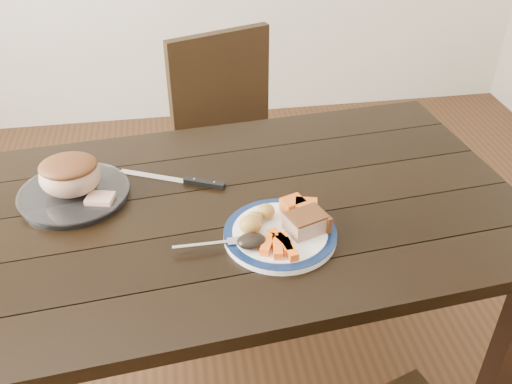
{
  "coord_description": "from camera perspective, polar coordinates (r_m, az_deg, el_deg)",
  "views": [
    {
      "loc": [
        -0.11,
        -1.23,
        1.66
      ],
      "look_at": [
        0.08,
        -0.02,
        0.8
      ],
      "focal_mm": 40.0,
      "sensor_mm": 36.0,
      "label": 1
    }
  ],
  "objects": [
    {
      "name": "ground",
      "position": [
        2.07,
        -2.4,
        -18.34
      ],
      "size": [
        4.0,
        4.0,
        0.0
      ],
      "primitive_type": "plane",
      "color": "#472B16",
      "rests_on": "ground"
    },
    {
      "name": "carving_knife",
      "position": [
        1.63,
        -6.5,
        1.08
      ],
      "size": [
        0.3,
        0.15,
        0.01
      ],
      "rotation": [
        0.0,
        0.0,
        -0.43
      ],
      "color": "silver",
      "rests_on": "dining_table"
    },
    {
      "name": "cut_slice",
      "position": [
        1.57,
        -15.31,
        -0.68
      ],
      "size": [
        0.08,
        0.07,
        0.02
      ],
      "primitive_type": "cube",
      "rotation": [
        0.0,
        0.0,
        -0.26
      ],
      "color": "tan",
      "rests_on": "serving_platter"
    },
    {
      "name": "pumpkin_wedges",
      "position": [
        1.46,
        4.36,
        -1.48
      ],
      "size": [
        0.1,
        0.08,
        0.04
      ],
      "color": "orange",
      "rests_on": "dinner_plate"
    },
    {
      "name": "serving_platter",
      "position": [
        1.63,
        -17.7,
        -0.28
      ],
      "size": [
        0.29,
        0.29,
        0.02
      ],
      "primitive_type": "cylinder",
      "color": "white",
      "rests_on": "dining_table"
    },
    {
      "name": "pork_slice",
      "position": [
        1.41,
        4.99,
        -3.12
      ],
      "size": [
        0.11,
        0.1,
        0.04
      ],
      "primitive_type": "cube",
      "rotation": [
        0.0,
        0.0,
        0.34
      ],
      "color": "tan",
      "rests_on": "dinner_plate"
    },
    {
      "name": "dinner_plate",
      "position": [
        1.42,
        2.41,
        -4.28
      ],
      "size": [
        0.28,
        0.28,
        0.02
      ],
      "primitive_type": "cylinder",
      "color": "white",
      "rests_on": "dining_table"
    },
    {
      "name": "dark_mushroom",
      "position": [
        1.36,
        -0.44,
        -4.93
      ],
      "size": [
        0.07,
        0.05,
        0.03
      ],
      "primitive_type": "ellipsoid",
      "color": "black",
      "rests_on": "dinner_plate"
    },
    {
      "name": "roast_joint",
      "position": [
        1.6,
        -18.08,
        1.5
      ],
      "size": [
        0.16,
        0.14,
        0.11
      ],
      "primitive_type": "ellipsoid",
      "color": "tan",
      "rests_on": "serving_platter"
    },
    {
      "name": "plate_rim",
      "position": [
        1.42,
        2.42,
        -4.02
      ],
      "size": [
        0.28,
        0.28,
        0.02
      ],
      "primitive_type": "torus",
      "color": "#0C1B3E",
      "rests_on": "dinner_plate"
    },
    {
      "name": "chair_far",
      "position": [
        2.28,
        -2.22,
        5.15
      ],
      "size": [
        0.54,
        0.55,
        0.93
      ],
      "rotation": [
        0.0,
        0.0,
        3.49
      ],
      "color": "black",
      "rests_on": "ground"
    },
    {
      "name": "carrot_batons",
      "position": [
        1.36,
        2.38,
        -5.29
      ],
      "size": [
        0.09,
        0.11,
        0.02
      ],
      "color": "orange",
      "rests_on": "dinner_plate"
    },
    {
      "name": "roasted_potatoes",
      "position": [
        1.41,
        -0.0,
        -2.76
      ],
      "size": [
        0.1,
        0.1,
        0.05
      ],
      "color": "gold",
      "rests_on": "dinner_plate"
    },
    {
      "name": "dining_table",
      "position": [
        1.59,
        -2.97,
        -4.07
      ],
      "size": [
        1.68,
        1.05,
        0.75
      ],
      "rotation": [
        0.0,
        0.0,
        0.1
      ],
      "color": "black",
      "rests_on": "ground"
    },
    {
      "name": "fork",
      "position": [
        1.38,
        -4.11,
        -5.17
      ],
      "size": [
        0.18,
        0.03,
        0.0
      ],
      "rotation": [
        0.0,
        0.0,
        0.01
      ],
      "color": "silver",
      "rests_on": "dinner_plate"
    }
  ]
}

